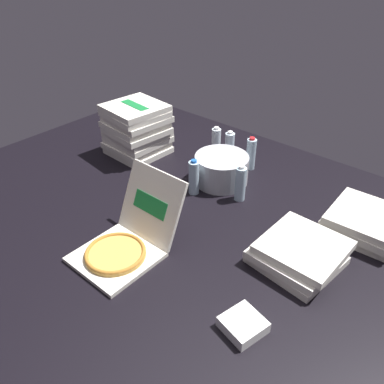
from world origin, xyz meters
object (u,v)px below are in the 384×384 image
at_px(water_bottle_2, 240,184).
at_px(water_bottle_4, 229,147).
at_px(pizza_stack_center_near, 137,129).
at_px(water_bottle_3, 216,143).
at_px(water_bottle_1, 251,154).
at_px(napkin_pile, 243,325).
at_px(open_pizza_box, 126,240).
at_px(pizza_stack_right_near, 299,253).
at_px(ice_bucket, 221,169).
at_px(pizza_stack_right_far, 366,223).
at_px(water_bottle_0, 194,178).

relative_size(water_bottle_2, water_bottle_4, 1.00).
bearing_deg(water_bottle_4, pizza_stack_center_near, -151.46).
bearing_deg(water_bottle_3, pizza_stack_center_near, -146.59).
xyz_separation_m(water_bottle_2, water_bottle_3, (-0.43, 0.32, 0.00)).
xyz_separation_m(water_bottle_1, water_bottle_2, (0.16, -0.35, 0.00)).
xyz_separation_m(water_bottle_1, napkin_pile, (0.70, -1.09, -0.08)).
distance_m(open_pizza_box, pizza_stack_center_near, 1.06).
height_order(water_bottle_3, napkin_pile, water_bottle_3).
bearing_deg(pizza_stack_center_near, water_bottle_4, 28.54).
bearing_deg(water_bottle_1, pizza_stack_right_near, -41.83).
bearing_deg(water_bottle_1, ice_bucket, -100.19).
bearing_deg(ice_bucket, water_bottle_4, 115.44).
bearing_deg(ice_bucket, pizza_stack_right_far, 6.01).
height_order(pizza_stack_right_near, napkin_pile, pizza_stack_right_near).
bearing_deg(ice_bucket, napkin_pile, -48.31).
height_order(pizza_stack_center_near, water_bottle_0, pizza_stack_center_near).
bearing_deg(water_bottle_1, open_pizza_box, -90.17).
relative_size(open_pizza_box, water_bottle_2, 2.29).
xyz_separation_m(pizza_stack_right_near, water_bottle_0, (-0.77, 0.14, 0.05)).
height_order(pizza_stack_right_near, ice_bucket, ice_bucket).
bearing_deg(water_bottle_4, napkin_pile, -51.42).
distance_m(ice_bucket, water_bottle_2, 0.22).
relative_size(water_bottle_0, water_bottle_3, 1.00).
distance_m(water_bottle_0, water_bottle_2, 0.28).
xyz_separation_m(ice_bucket, water_bottle_1, (0.05, 0.26, 0.02)).
xyz_separation_m(water_bottle_0, water_bottle_1, (0.09, 0.47, 0.00)).
relative_size(water_bottle_0, napkin_pile, 1.47).
bearing_deg(pizza_stack_right_far, water_bottle_3, 172.66).
relative_size(pizza_stack_right_near, ice_bucket, 1.19).
xyz_separation_m(water_bottle_4, napkin_pile, (0.86, -1.08, -0.08)).
relative_size(water_bottle_4, napkin_pile, 1.47).
distance_m(open_pizza_box, water_bottle_1, 1.09).
relative_size(water_bottle_0, water_bottle_2, 1.00).
bearing_deg(pizza_stack_right_near, open_pizza_box, -144.88).
xyz_separation_m(pizza_stack_right_near, ice_bucket, (-0.73, 0.35, 0.03)).
height_order(water_bottle_4, napkin_pile, water_bottle_4).
distance_m(pizza_stack_right_near, pizza_stack_center_near, 1.44).
bearing_deg(water_bottle_1, water_bottle_3, -175.01).
xyz_separation_m(open_pizza_box, pizza_stack_right_near, (0.68, 0.48, -0.01)).
bearing_deg(pizza_stack_center_near, pizza_stack_right_far, 5.95).
bearing_deg(pizza_stack_right_far, water_bottle_2, -165.10).
bearing_deg(water_bottle_3, open_pizza_box, -75.87).
xyz_separation_m(open_pizza_box, water_bottle_4, (-0.16, 1.07, 0.04)).
xyz_separation_m(pizza_stack_right_near, pizza_stack_center_near, (-1.41, 0.28, 0.12)).
height_order(pizza_stack_center_near, water_bottle_1, pizza_stack_center_near).
distance_m(water_bottle_0, water_bottle_4, 0.46).
bearing_deg(ice_bucket, water_bottle_1, 79.81).
relative_size(ice_bucket, napkin_pile, 2.18).
bearing_deg(napkin_pile, pizza_stack_center_near, 151.91).
bearing_deg(pizza_stack_center_near, water_bottle_0, -12.38).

